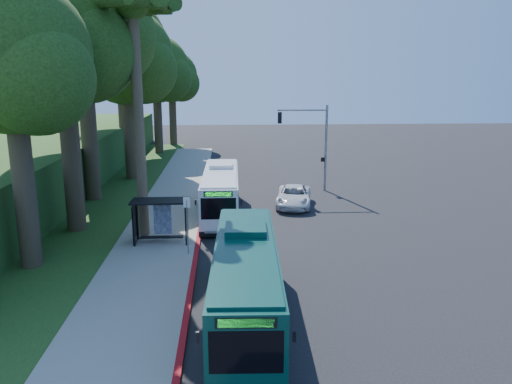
{
  "coord_description": "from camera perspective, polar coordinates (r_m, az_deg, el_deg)",
  "views": [
    {
      "loc": [
        -3.42,
        -29.87,
        9.1
      ],
      "look_at": [
        -1.47,
        1.0,
        2.01
      ],
      "focal_mm": 35.0,
      "sensor_mm": 36.0,
      "label": 1
    }
  ],
  "objects": [
    {
      "name": "stop_sign_pole",
      "position": [
        25.92,
        -7.87,
        -2.92
      ],
      "size": [
        0.35,
        0.06,
        3.17
      ],
      "color": "gray",
      "rests_on": "ground"
    },
    {
      "name": "tree_5",
      "position": [
        70.21,
        -9.57,
        12.62
      ],
      "size": [
        7.35,
        7.0,
        12.86
      ],
      "color": "#382B1E",
      "rests_on": "ground"
    },
    {
      "name": "white_bus",
      "position": [
        33.99,
        -4.04,
        0.1
      ],
      "size": [
        2.52,
        10.9,
        3.24
      ],
      "rotation": [
        0.0,
        0.0,
        -0.02
      ],
      "color": "white",
      "rests_on": "ground"
    },
    {
      "name": "palm_tree",
      "position": [
        28.96,
        -13.87,
        19.05
      ],
      "size": [
        4.2,
        4.2,
        14.4
      ],
      "color": "#4C3F2D",
      "rests_on": "ground"
    },
    {
      "name": "tree_1",
      "position": [
        39.31,
        -19.2,
        17.52
      ],
      "size": [
        10.5,
        10.0,
        18.26
      ],
      "color": "#382B1E",
      "rests_on": "ground"
    },
    {
      "name": "ground",
      "position": [
        31.41,
        2.79,
        -3.95
      ],
      "size": [
        140.0,
        140.0,
        0.0
      ],
      "primitive_type": "plane",
      "color": "black",
      "rests_on": "ground"
    },
    {
      "name": "tree_2",
      "position": [
        46.65,
        -14.54,
        14.2
      ],
      "size": [
        8.82,
        8.4,
        15.12
      ],
      "color": "#382B1E",
      "rests_on": "ground"
    },
    {
      "name": "bus_shelter",
      "position": [
        28.24,
        -11.31,
        -2.31
      ],
      "size": [
        3.2,
        1.51,
        2.55
      ],
      "color": "black",
      "rests_on": "ground"
    },
    {
      "name": "tree_6",
      "position": [
        25.68,
        -26.02,
        13.0
      ],
      "size": [
        7.56,
        7.2,
        13.74
      ],
      "color": "#382B1E",
      "rests_on": "ground"
    },
    {
      "name": "pickup",
      "position": [
        36.28,
        4.34,
        -0.48
      ],
      "size": [
        3.26,
        5.54,
        1.45
      ],
      "primitive_type": "imported",
      "rotation": [
        0.0,
        0.0,
        -0.17
      ],
      "color": "silver",
      "rests_on": "ground"
    },
    {
      "name": "tree_0",
      "position": [
        31.25,
        -21.16,
        15.93
      ],
      "size": [
        8.4,
        8.0,
        15.7
      ],
      "color": "#382B1E",
      "rests_on": "ground"
    },
    {
      "name": "teal_bus",
      "position": [
        19.32,
        -1.17,
        -9.92
      ],
      "size": [
        2.81,
        11.12,
        3.29
      ],
      "rotation": [
        0.0,
        0.0,
        -0.04
      ],
      "color": "#0A372E",
      "rests_on": "ground"
    },
    {
      "name": "tree_4",
      "position": [
        62.37,
        -11.27,
        13.24
      ],
      "size": [
        8.4,
        8.0,
        14.14
      ],
      "color": "#382B1E",
      "rests_on": "ground"
    },
    {
      "name": "red_curb",
      "position": [
        27.45,
        -6.76,
        -6.4
      ],
      "size": [
        0.25,
        30.0,
        0.13
      ],
      "primitive_type": "cube",
      "color": "#A01117",
      "rests_on": "ground"
    },
    {
      "name": "sidewalk",
      "position": [
        31.45,
        -10.58,
        -4.02
      ],
      "size": [
        4.5,
        70.0,
        0.12
      ],
      "primitive_type": "cube",
      "color": "gray",
      "rests_on": "ground"
    },
    {
      "name": "traffic_signal_pole",
      "position": [
        40.79,
        6.61,
        6.24
      ],
      "size": [
        4.1,
        0.3,
        7.0
      ],
      "color": "gray",
      "rests_on": "ground"
    },
    {
      "name": "tree_3",
      "position": [
        54.94,
        -15.15,
        15.48
      ],
      "size": [
        10.08,
        9.6,
        17.28
      ],
      "color": "#382B1E",
      "rests_on": "ground"
    },
    {
      "name": "grass_verge",
      "position": [
        37.28,
        -18.4,
        -1.85
      ],
      "size": [
        8.0,
        70.0,
        0.06
      ],
      "primitive_type": "cube",
      "color": "#234719",
      "rests_on": "ground"
    }
  ]
}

